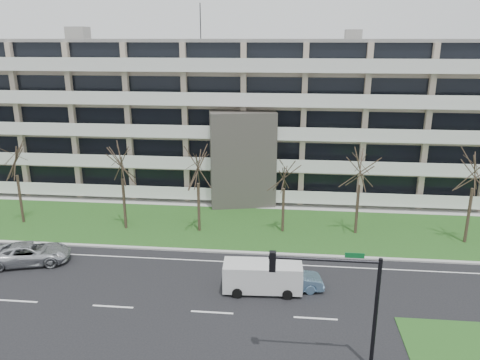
# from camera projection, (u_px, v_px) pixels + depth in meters

# --- Properties ---
(ground) EXTENTS (160.00, 160.00, 0.00)m
(ground) POSITION_uv_depth(u_px,v_px,m) (212.00, 312.00, 27.35)
(ground) COLOR black
(ground) RESTS_ON ground
(grass_verge) EXTENTS (90.00, 10.00, 0.06)m
(grass_verge) POSITION_uv_depth(u_px,v_px,m) (236.00, 227.00, 39.71)
(grass_verge) COLOR #23501A
(grass_verge) RESTS_ON ground
(curb) EXTENTS (90.00, 0.35, 0.12)m
(curb) POSITION_uv_depth(u_px,v_px,m) (229.00, 252.00, 34.94)
(curb) COLOR #B2B2AD
(curb) RESTS_ON ground
(sidewalk) EXTENTS (90.00, 2.00, 0.08)m
(sidewalk) POSITION_uv_depth(u_px,v_px,m) (243.00, 204.00, 44.94)
(sidewalk) COLOR #B2B2AD
(sidewalk) RESTS_ON ground
(grass_median) EXTENTS (7.00, 5.00, 0.06)m
(grass_median) POSITION_uv_depth(u_px,v_px,m) (474.00, 349.00, 24.07)
(grass_median) COLOR #23501A
(grass_median) RESTS_ON ground
(lane_edge_line) EXTENTS (90.00, 0.12, 0.01)m
(lane_edge_line) POSITION_uv_depth(u_px,v_px,m) (226.00, 262.00, 33.53)
(lane_edge_line) COLOR white
(lane_edge_line) RESTS_ON ground
(apartment_building) EXTENTS (60.50, 15.10, 18.75)m
(apartment_building) POSITION_uv_depth(u_px,v_px,m) (249.00, 115.00, 49.22)
(apartment_building) COLOR #B6A28D
(apartment_building) RESTS_ON ground
(silver_pickup) EXTENTS (5.86, 3.86, 1.50)m
(silver_pickup) POSITION_uv_depth(u_px,v_px,m) (30.00, 253.00, 33.16)
(silver_pickup) COLOR #BABDC2
(silver_pickup) RESTS_ON ground
(blue_sedan) EXTENTS (4.41, 2.11, 1.40)m
(blue_sedan) POSITION_uv_depth(u_px,v_px,m) (290.00, 280.00, 29.62)
(blue_sedan) COLOR #739EC7
(blue_sedan) RESTS_ON ground
(white_van) EXTENTS (5.01, 2.21, 1.91)m
(white_van) POSITION_uv_depth(u_px,v_px,m) (264.00, 275.00, 29.35)
(white_van) COLOR silver
(white_van) RESTS_ON ground
(traffic_signal) EXTENTS (5.25, 0.35, 6.07)m
(traffic_signal) POSITION_uv_depth(u_px,v_px,m) (340.00, 294.00, 21.81)
(traffic_signal) COLOR black
(traffic_signal) RESTS_ON ground
(tree_1) EXTENTS (3.83, 3.83, 7.66)m
(tree_1) POSITION_uv_depth(u_px,v_px,m) (14.00, 156.00, 38.91)
(tree_1) COLOR #382B21
(tree_1) RESTS_ON ground
(tree_2) EXTENTS (3.91, 3.91, 7.81)m
(tree_2) POSITION_uv_depth(u_px,v_px,m) (121.00, 159.00, 37.60)
(tree_2) COLOR #382B21
(tree_2) RESTS_ON ground
(tree_3) EXTENTS (3.72, 3.72, 7.43)m
(tree_3) POSITION_uv_depth(u_px,v_px,m) (198.00, 164.00, 37.17)
(tree_3) COLOR #382B21
(tree_3) RESTS_ON ground
(tree_4) EXTENTS (3.36, 3.36, 6.71)m
(tree_4) POSITION_uv_depth(u_px,v_px,m) (284.00, 171.00, 37.24)
(tree_4) COLOR #382B21
(tree_4) RESTS_ON ground
(tree_5) EXTENTS (3.73, 3.73, 7.46)m
(tree_5) POSITION_uv_depth(u_px,v_px,m) (360.00, 165.00, 36.71)
(tree_5) COLOR #382B21
(tree_5) RESTS_ON ground
(tree_6) EXTENTS (4.00, 4.00, 7.99)m
(tree_6) POSITION_uv_depth(u_px,v_px,m) (476.00, 166.00, 34.87)
(tree_6) COLOR #382B21
(tree_6) RESTS_ON ground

